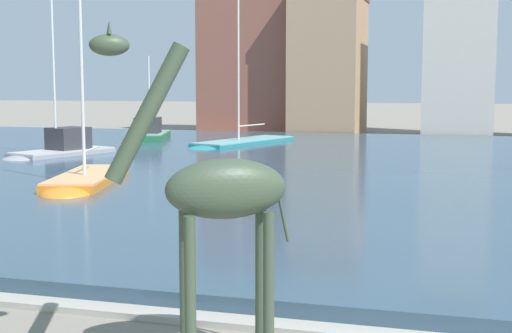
{
  "coord_description": "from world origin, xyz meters",
  "views": [
    {
      "loc": [
        5.53,
        -3.5,
        4.06
      ],
      "look_at": [
        1.22,
        11.76,
        2.2
      ],
      "focal_mm": 49.69,
      "sensor_mm": 36.0,
      "label": 1
    }
  ],
  "objects": [
    {
      "name": "harbor_water",
      "position": [
        0.0,
        28.38,
        0.2
      ],
      "size": [
        76.81,
        41.25,
        0.41
      ],
      "primitive_type": "cube",
      "color": "#334C60",
      "rests_on": "ground"
    },
    {
      "name": "townhouse_tall_gabled",
      "position": [
        5.59,
        53.29,
        6.84
      ],
      "size": [
        5.16,
        8.14,
        13.65
      ],
      "color": "beige",
      "rests_on": "ground"
    },
    {
      "name": "sailboat_teal",
      "position": [
        -7.26,
        37.43,
        0.36
      ],
      "size": [
        4.92,
        9.6,
        9.42
      ],
      "color": "teal",
      "rests_on": "ground"
    },
    {
      "name": "townhouse_corner_house",
      "position": [
        -10.94,
        54.15,
        6.36
      ],
      "size": [
        8.3,
        6.27,
        12.68
      ],
      "color": "#8E5142",
      "rests_on": "ground"
    },
    {
      "name": "sailboat_orange",
      "position": [
        -7.42,
        19.29,
        0.41
      ],
      "size": [
        3.45,
        7.03,
        8.13
      ],
      "color": "orange",
      "rests_on": "ground"
    },
    {
      "name": "quay_edge_coping",
      "position": [
        0.0,
        7.51,
        0.06
      ],
      "size": [
        76.81,
        0.5,
        0.12
      ],
      "primitive_type": "cube",
      "color": "#ADA89E",
      "rests_on": "ground"
    },
    {
      "name": "sailboat_grey",
      "position": [
        -14.16,
        28.61,
        0.59
      ],
      "size": [
        3.95,
        6.61,
        9.15
      ],
      "color": "#939399",
      "rests_on": "ground"
    },
    {
      "name": "sailboat_green",
      "position": [
        -14.04,
        39.76,
        0.62
      ],
      "size": [
        3.79,
        6.49,
        5.88
      ],
      "color": "#236B42",
      "rests_on": "ground"
    },
    {
      "name": "townhouse_end_terrace",
      "position": [
        -4.36,
        52.85,
        5.74
      ],
      "size": [
        5.39,
        7.53,
        11.46
      ],
      "color": "tan",
      "rests_on": "ground"
    },
    {
      "name": "giraffe_statue",
      "position": [
        2.31,
        5.83,
        2.49
      ],
      "size": [
        2.57,
        1.8,
        4.87
      ],
      "color": "#3D4C38",
      "rests_on": "ground"
    }
  ]
}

